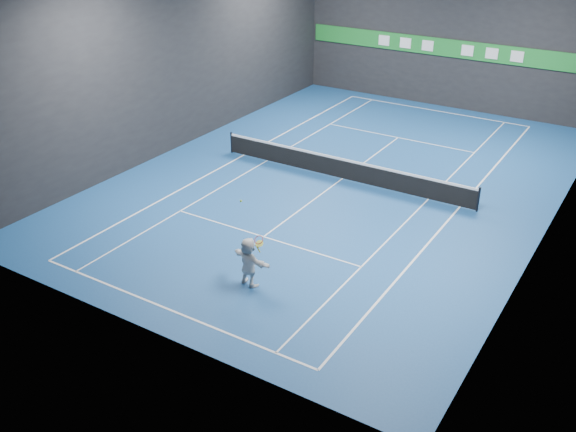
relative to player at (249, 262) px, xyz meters
The scene contains 19 objects.
ground 9.51m from the player, 98.65° to the left, with size 26.00×26.00×0.00m, color navy.
wall_back 22.70m from the player, 93.65° to the left, with size 18.00×0.10×9.00m, color black.
wall_front 5.33m from the player, 111.41° to the right, with size 18.00×0.10×9.00m, color black.
wall_left 14.48m from the player, 138.07° to the left, with size 0.10×26.00×9.00m, color black.
wall_right 12.58m from the player, 51.03° to the left, with size 0.10×26.00×9.00m, color black.
baseline_near 3.03m from the player, 119.43° to the right, with size 10.98×0.08×0.01m, color white.
baseline_far 21.32m from the player, 93.84° to the left, with size 10.98×0.08×0.01m, color white.
sideline_doubles_left 11.67m from the player, 126.45° to the left, with size 0.08×23.78×0.01m, color white.
sideline_doubles_right 10.24m from the player, 66.54° to the left, with size 0.08×23.78×0.01m, color white.
sideline_singles_left 10.91m from the player, 120.59° to the left, with size 0.06×23.78×0.01m, color white.
sideline_singles_right 9.78m from the player, 74.00° to the left, with size 0.06×23.78×0.01m, color white.
service_line_near 3.40m from the player, 115.68° to the left, with size 8.23×0.06×0.01m, color white.
service_line_far 15.85m from the player, 95.17° to the left, with size 8.23×0.06×0.01m, color white.
center_service_line 9.51m from the player, 98.65° to the left, with size 0.06×12.80×0.01m, color white.
player is the anchor object (origin of this frame).
tennis_ball 2.18m from the player, behind, with size 0.07×0.07×0.07m, color #B1D924.
tennis_net 9.48m from the player, 98.65° to the left, with size 12.50×0.10×1.07m.
sponsor_banner 22.50m from the player, 93.66° to the left, with size 17.64×0.11×1.00m.
tennis_racket 0.93m from the player, ahead, with size 0.43×0.32×0.63m.
Camera 1 is at (12.04, -23.96, 11.76)m, focal length 40.00 mm.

